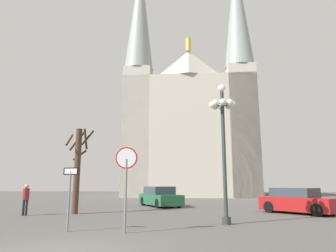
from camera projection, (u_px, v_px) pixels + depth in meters
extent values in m
plane|color=#514F4C|center=(61.00, 252.00, 7.20)|extent=(120.00, 120.00, 0.00)
cube|color=#BCB5A5|center=(190.00, 141.00, 43.40)|extent=(17.74, 14.65, 15.53)
pyramid|color=#BCB5A5|center=(189.00, 64.00, 39.42)|extent=(6.08, 2.28, 3.50)
cylinder|color=gold|center=(188.00, 45.00, 39.93)|extent=(0.70, 0.70, 1.80)
cube|color=#BCB5A5|center=(137.00, 131.00, 38.96)|extent=(3.69, 3.69, 16.81)
cone|color=gray|center=(140.00, 14.00, 42.21)|extent=(3.89, 3.89, 17.03)
cube|color=#BCB5A5|center=(243.00, 130.00, 37.98)|extent=(3.69, 3.69, 16.81)
cone|color=gray|center=(237.00, 10.00, 41.23)|extent=(3.89, 3.89, 17.03)
cylinder|color=slate|center=(126.00, 195.00, 10.16)|extent=(0.08, 0.08, 2.47)
cylinder|color=red|center=(127.00, 158.00, 10.40)|extent=(0.75, 0.17, 0.76)
cylinder|color=white|center=(126.00, 158.00, 10.38)|extent=(0.66, 0.12, 0.67)
cylinder|color=slate|center=(69.00, 201.00, 10.43)|extent=(0.07, 0.07, 2.06)
cube|color=black|center=(71.00, 171.00, 10.63)|extent=(0.57, 0.10, 0.26)
cube|color=white|center=(71.00, 171.00, 10.61)|extent=(0.47, 0.06, 0.18)
cylinder|color=#2D3833|center=(224.00, 155.00, 12.62)|extent=(0.16, 0.16, 5.61)
cylinder|color=#2D3833|center=(226.00, 221.00, 12.11)|extent=(0.36, 0.36, 0.30)
sphere|color=white|center=(222.00, 88.00, 13.19)|extent=(0.33, 0.33, 0.33)
sphere|color=white|center=(232.00, 104.00, 13.00)|extent=(0.29, 0.29, 0.29)
cylinder|color=#2D3833|center=(227.00, 104.00, 13.03)|extent=(0.05, 0.43, 0.05)
sphere|color=white|center=(229.00, 106.00, 13.31)|extent=(0.29, 0.29, 0.29)
cylinder|color=#2D3833|center=(225.00, 105.00, 13.18)|extent=(0.34, 0.34, 0.05)
sphere|color=white|center=(222.00, 107.00, 13.47)|extent=(0.29, 0.29, 0.29)
cylinder|color=#2D3833|center=(222.00, 106.00, 13.26)|extent=(0.43, 0.05, 0.05)
sphere|color=white|center=(215.00, 107.00, 13.38)|extent=(0.29, 0.29, 0.29)
cylinder|color=#2D3833|center=(219.00, 106.00, 13.22)|extent=(0.34, 0.34, 0.05)
sphere|color=white|center=(212.00, 105.00, 13.10)|extent=(0.29, 0.29, 0.29)
cylinder|color=#2D3833|center=(217.00, 105.00, 13.08)|extent=(0.05, 0.43, 0.05)
sphere|color=white|center=(215.00, 103.00, 12.79)|extent=(0.29, 0.29, 0.29)
cylinder|color=#2D3833|center=(219.00, 104.00, 12.92)|extent=(0.34, 0.34, 0.05)
sphere|color=white|center=(223.00, 102.00, 12.63)|extent=(0.29, 0.29, 0.29)
cylinder|color=#2D3833|center=(222.00, 103.00, 12.84)|extent=(0.43, 0.05, 0.05)
sphere|color=white|center=(230.00, 102.00, 12.72)|extent=(0.29, 0.29, 0.29)
cylinder|color=#2D3833|center=(226.00, 103.00, 12.88)|extent=(0.34, 0.34, 0.05)
cylinder|color=#473323|center=(77.00, 170.00, 16.86)|extent=(0.35, 0.35, 4.75)
cylinder|color=#473323|center=(70.00, 140.00, 17.17)|extent=(0.30, 1.14, 0.83)
cylinder|color=#473323|center=(78.00, 140.00, 17.57)|extent=(0.87, 0.59, 1.29)
cylinder|color=#473323|center=(80.00, 155.00, 17.39)|extent=(0.82, 0.23, 0.65)
cylinder|color=#473323|center=(86.00, 139.00, 17.22)|extent=(0.26, 0.88, 1.13)
cylinder|color=#473323|center=(88.00, 138.00, 17.63)|extent=(1.04, 0.81, 0.79)
cube|color=maroon|center=(299.00, 204.00, 16.65)|extent=(4.08, 4.05, 0.74)
cube|color=#333D47|center=(294.00, 192.00, 16.92)|extent=(2.69, 2.68, 0.51)
cylinder|color=black|center=(331.00, 209.00, 16.03)|extent=(0.61, 0.61, 0.64)
cylinder|color=black|center=(317.00, 210.00, 15.08)|extent=(0.61, 0.61, 0.64)
cylinder|color=black|center=(284.00, 206.00, 18.13)|extent=(0.61, 0.61, 0.64)
cylinder|color=black|center=(269.00, 207.00, 17.19)|extent=(0.61, 0.61, 0.64)
cube|color=#1E5B38|center=(160.00, 199.00, 22.03)|extent=(3.84, 4.85, 0.73)
cube|color=#333D47|center=(159.00, 190.00, 22.36)|extent=(2.67, 3.02, 0.57)
cylinder|color=black|center=(179.00, 203.00, 20.90)|extent=(0.51, 0.66, 0.64)
cylinder|color=black|center=(158.00, 203.00, 20.28)|extent=(0.51, 0.66, 0.64)
cylinder|color=black|center=(162.00, 201.00, 23.71)|extent=(0.51, 0.66, 0.64)
cylinder|color=black|center=(143.00, 201.00, 23.09)|extent=(0.51, 0.66, 0.64)
cylinder|color=black|center=(23.00, 208.00, 15.61)|extent=(0.12, 0.12, 0.80)
cylinder|color=black|center=(26.00, 208.00, 15.61)|extent=(0.12, 0.12, 0.80)
cylinder|color=maroon|center=(26.00, 194.00, 15.75)|extent=(0.32, 0.32, 0.60)
sphere|color=tan|center=(27.00, 186.00, 15.83)|extent=(0.22, 0.22, 0.22)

